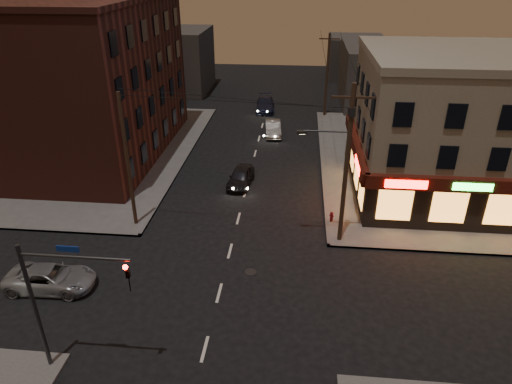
# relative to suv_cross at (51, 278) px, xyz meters

# --- Properties ---
(ground) EXTENTS (120.00, 120.00, 0.00)m
(ground) POSITION_rel_suv_cross_xyz_m (9.17, 0.44, -0.66)
(ground) COLOR black
(ground) RESTS_ON ground
(sidewalk_ne) EXTENTS (24.00, 28.00, 0.15)m
(sidewalk_ne) POSITION_rel_suv_cross_xyz_m (27.17, 19.44, -0.59)
(sidewalk_ne) COLOR #514F4C
(sidewalk_ne) RESTS_ON ground
(sidewalk_nw) EXTENTS (24.00, 28.00, 0.15)m
(sidewalk_nw) POSITION_rel_suv_cross_xyz_m (-8.83, 19.44, -0.59)
(sidewalk_nw) COLOR #514F4C
(sidewalk_nw) RESTS_ON ground
(pizza_building) EXTENTS (15.85, 12.85, 10.50)m
(pizza_building) POSITION_rel_suv_cross_xyz_m (25.10, 13.87, 4.68)
(pizza_building) COLOR gray
(pizza_building) RESTS_ON sidewalk_ne
(brick_apartment) EXTENTS (12.00, 20.00, 13.00)m
(brick_apartment) POSITION_rel_suv_cross_xyz_m (-5.33, 19.44, 5.99)
(brick_apartment) COLOR #4D2119
(brick_apartment) RESTS_ON sidewalk_nw
(bg_building_ne_a) EXTENTS (10.00, 12.00, 7.00)m
(bg_building_ne_a) POSITION_rel_suv_cross_xyz_m (23.17, 38.44, 2.84)
(bg_building_ne_a) COLOR #3F3D3A
(bg_building_ne_a) RESTS_ON ground
(bg_building_nw) EXTENTS (9.00, 10.00, 8.00)m
(bg_building_nw) POSITION_rel_suv_cross_xyz_m (-3.83, 42.44, 3.34)
(bg_building_nw) COLOR #3F3D3A
(bg_building_nw) RESTS_ON ground
(bg_building_ne_b) EXTENTS (8.00, 8.00, 6.00)m
(bg_building_ne_b) POSITION_rel_suv_cross_xyz_m (21.17, 52.44, 2.34)
(bg_building_ne_b) COLOR #3F3D3A
(bg_building_ne_b) RESTS_ON ground
(utility_pole_main) EXTENTS (4.20, 0.44, 10.00)m
(utility_pole_main) POSITION_rel_suv_cross_xyz_m (15.85, 6.24, 5.10)
(utility_pole_main) COLOR #382619
(utility_pole_main) RESTS_ON sidewalk_ne
(utility_pole_far) EXTENTS (0.26, 0.26, 9.00)m
(utility_pole_far) POSITION_rel_suv_cross_xyz_m (15.97, 32.44, 3.99)
(utility_pole_far) COLOR #382619
(utility_pole_far) RESTS_ON sidewalk_ne
(utility_pole_west) EXTENTS (0.24, 0.24, 9.00)m
(utility_pole_west) POSITION_rel_suv_cross_xyz_m (2.37, 6.94, 3.99)
(utility_pole_west) COLOR #382619
(utility_pole_west) RESTS_ON sidewalk_nw
(traffic_signal) EXTENTS (4.49, 0.32, 6.47)m
(traffic_signal) POSITION_rel_suv_cross_xyz_m (3.60, -5.16, 3.49)
(traffic_signal) COLOR #333538
(traffic_signal) RESTS_ON ground
(suv_cross) EXTENTS (4.83, 2.32, 1.33)m
(suv_cross) POSITION_rel_suv_cross_xyz_m (0.00, 0.00, 0.00)
(suv_cross) COLOR gray
(suv_cross) RESTS_ON ground
(sedan_near) EXTENTS (2.08, 4.26, 1.40)m
(sedan_near) POSITION_rel_suv_cross_xyz_m (8.67, 13.78, 0.04)
(sedan_near) COLOR black
(sedan_near) RESTS_ON ground
(sedan_mid) EXTENTS (1.94, 4.48, 1.43)m
(sedan_mid) POSITION_rel_suv_cross_xyz_m (10.50, 25.65, 0.05)
(sedan_mid) COLOR slate
(sedan_mid) RESTS_ON ground
(sedan_far) EXTENTS (2.35, 5.25, 1.50)m
(sedan_far) POSITION_rel_suv_cross_xyz_m (9.03, 34.09, 0.08)
(sedan_far) COLOR #181C31
(sedan_far) RESTS_ON ground
(fire_hydrant) EXTENTS (0.32, 0.32, 0.71)m
(fire_hydrant) POSITION_rel_suv_cross_xyz_m (15.57, 8.48, -0.13)
(fire_hydrant) COLOR maroon
(fire_hydrant) RESTS_ON sidewalk_ne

